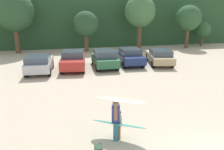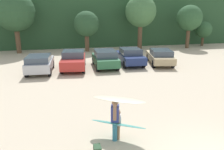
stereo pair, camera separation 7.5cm
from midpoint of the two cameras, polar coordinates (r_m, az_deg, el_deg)
name	(u,v)px [view 1 (the left image)]	position (r m, az deg, el deg)	size (l,w,h in m)	color
hillside_ridge	(88,21)	(36.96, -6.17, 13.57)	(108.00, 12.00, 6.80)	#284C2D
tree_center_right	(14,12)	(28.83, -23.89, 14.55)	(4.57, 4.57, 7.11)	brown
tree_far_right	(86,24)	(28.06, -6.81, 12.76)	(3.08, 3.08, 4.92)	brown
tree_left	(140,12)	(29.96, 7.08, 15.72)	(3.97, 3.97, 6.83)	brown
tree_center_left	(189,18)	(32.33, 18.92, 13.55)	(3.36, 3.36, 5.69)	brown
tree_far_left	(203,30)	(35.36, 22.09, 10.67)	(2.32, 2.32, 3.49)	brown
parked_car_silver	(39,63)	(18.93, -18.21, 2.91)	(2.15, 4.13, 1.48)	silver
parked_car_red	(73,60)	(19.45, -10.02, 3.83)	(2.46, 4.48, 1.60)	#B72D28
parked_car_forest_green	(105,58)	(19.84, -2.01, 4.31)	(2.06, 4.23, 1.55)	#2D6642
parked_car_navy	(130,56)	(21.04, 4.47, 4.86)	(2.15, 4.53, 1.52)	navy
parked_car_tan	(160,56)	(21.53, 11.96, 4.74)	(2.89, 5.01, 1.44)	tan
person_adult	(116,117)	(8.62, 0.72, -10.68)	(0.40, 0.75, 1.62)	teal
person_child	(119,122)	(8.80, 1.56, -12.00)	(0.28, 0.51, 1.16)	#8C6B4C
surfboard_cream	(120,99)	(8.24, 1.70, -6.28)	(2.03, 1.52, 0.09)	beige
surfboard_teal	(119,124)	(8.70, 1.47, -12.43)	(2.15, 1.66, 0.31)	teal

